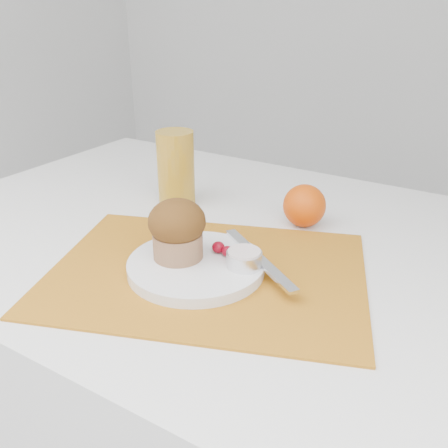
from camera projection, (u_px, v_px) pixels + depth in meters
The scene contains 11 objects.
table at pixel (230, 399), 1.03m from camera, with size 1.20×0.80×0.75m, color white.
placemat at pixel (207, 272), 0.75m from camera, with size 0.47×0.34×0.00m, color #BB721A.
plate at pixel (196, 266), 0.75m from camera, with size 0.21×0.21×0.02m, color white.
ramekin at pixel (244, 259), 0.73m from camera, with size 0.05×0.05×0.02m, color silver.
cream at pixel (244, 252), 0.72m from camera, with size 0.05×0.05×0.01m, color silver.
raspberry_near at pixel (218, 247), 0.77m from camera, with size 0.02×0.02×0.02m, color #5C020D.
raspberry_far at pixel (227, 251), 0.76m from camera, with size 0.02×0.02×0.02m, color #5C020E.
butter_knife at pixel (259, 258), 0.75m from camera, with size 0.21×0.02×0.01m, color silver.
orange at pixel (304, 206), 0.89m from camera, with size 0.08×0.08×0.08m, color #E95308.
juice_glass at pixel (176, 168), 0.98m from camera, with size 0.07×0.07×0.15m, color #BB8B23.
muffin at pixel (177, 229), 0.74m from camera, with size 0.09×0.09×0.09m.
Camera 1 is at (0.40, -0.62, 1.13)m, focal length 40.00 mm.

